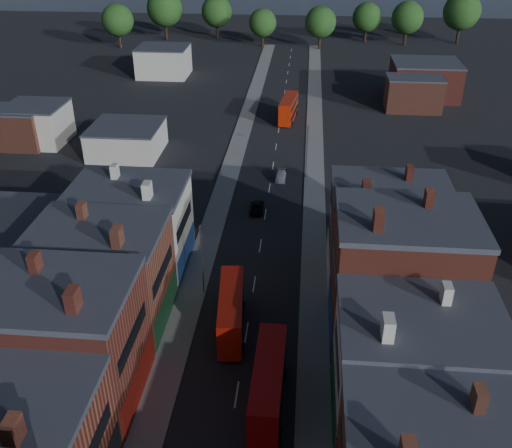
% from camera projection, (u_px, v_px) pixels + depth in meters
% --- Properties ---
extents(pavement_west, '(3.00, 200.00, 0.12)m').
position_uv_depth(pavement_west, '(219.00, 205.00, 78.05)').
color(pavement_west, gray).
rests_on(pavement_west, ground).
extents(pavement_east, '(3.00, 200.00, 0.12)m').
position_uv_depth(pavement_east, '(314.00, 209.00, 77.04)').
color(pavement_east, gray).
rests_on(pavement_east, ground).
extents(lamp_post_2, '(0.25, 0.70, 8.12)m').
position_uv_depth(lamp_post_2, '(202.00, 255.00, 58.34)').
color(lamp_post_2, slate).
rests_on(lamp_post_2, ground).
extents(lamp_post_3, '(0.25, 0.70, 8.12)m').
position_uv_depth(lamp_post_3, '(307.00, 149.00, 83.50)').
color(lamp_post_3, slate).
rests_on(lamp_post_3, ground).
extents(bus_0, '(3.11, 9.87, 4.19)m').
position_uv_depth(bus_0, '(231.00, 311.00, 54.37)').
color(bus_0, '#B7180A').
rests_on(bus_0, ground).
extents(bus_1, '(2.73, 10.34, 4.45)m').
position_uv_depth(bus_1, '(268.00, 384.00, 45.90)').
color(bus_1, '#A80A09').
rests_on(bus_1, ground).
extents(bus_2, '(3.36, 10.17, 4.31)m').
position_uv_depth(bus_2, '(289.00, 108.00, 107.25)').
color(bus_2, '#BB2008').
rests_on(bus_2, ground).
extents(car_2, '(1.95, 3.97, 1.09)m').
position_uv_depth(car_2, '(257.00, 208.00, 76.22)').
color(car_2, black).
rests_on(car_2, ground).
extents(car_3, '(1.58, 3.73, 1.08)m').
position_uv_depth(car_3, '(281.00, 176.00, 85.06)').
color(car_3, white).
rests_on(car_3, ground).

